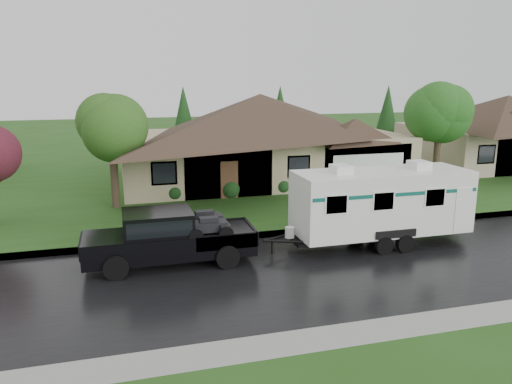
% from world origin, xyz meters
% --- Properties ---
extents(ground, '(140.00, 140.00, 0.00)m').
position_xyz_m(ground, '(0.00, 0.00, 0.00)').
color(ground, '#254A17').
rests_on(ground, ground).
extents(road, '(140.00, 8.00, 0.01)m').
position_xyz_m(road, '(0.00, -2.00, 0.01)').
color(road, black).
rests_on(road, ground).
extents(curb, '(140.00, 0.50, 0.15)m').
position_xyz_m(curb, '(0.00, 2.25, 0.07)').
color(curb, gray).
rests_on(curb, ground).
extents(lawn, '(140.00, 26.00, 0.15)m').
position_xyz_m(lawn, '(0.00, 15.00, 0.07)').
color(lawn, '#254A17').
rests_on(lawn, ground).
extents(house_main, '(19.44, 10.80, 6.90)m').
position_xyz_m(house_main, '(2.29, 13.84, 3.59)').
color(house_main, tan).
rests_on(house_main, lawn).
extents(house_neighbor, '(15.12, 9.72, 6.45)m').
position_xyz_m(house_neighbor, '(22.27, 14.34, 3.32)').
color(house_neighbor, '#C0A98E').
rests_on(house_neighbor, lawn).
extents(tree_left_green, '(3.69, 3.69, 6.10)m').
position_xyz_m(tree_left_green, '(-7.42, 8.60, 4.38)').
color(tree_left_green, '#382B1E').
rests_on(tree_left_green, lawn).
extents(tree_right_green, '(3.87, 3.87, 6.41)m').
position_xyz_m(tree_right_green, '(12.48, 9.53, 4.59)').
color(tree_right_green, '#382B1E').
rests_on(tree_right_green, lawn).
extents(shrub_row, '(13.60, 1.00, 1.00)m').
position_xyz_m(shrub_row, '(2.00, 9.30, 0.65)').
color(shrub_row, '#143814').
rests_on(shrub_row, lawn).
extents(pickup_truck, '(6.21, 2.36, 2.07)m').
position_xyz_m(pickup_truck, '(-5.62, 0.01, 1.11)').
color(pickup_truck, black).
rests_on(pickup_truck, ground).
extents(travel_trailer, '(7.66, 2.69, 3.44)m').
position_xyz_m(travel_trailer, '(3.20, 0.01, 1.82)').
color(travel_trailer, white).
rests_on(travel_trailer, ground).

